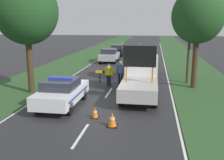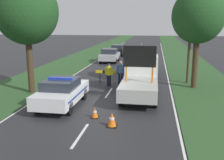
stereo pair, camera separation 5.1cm
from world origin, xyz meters
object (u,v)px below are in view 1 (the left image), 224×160
(roadside_tree_near_left, at_px, (26,12))
(roadside_tree_near_right, at_px, (198,16))
(utility_pole, at_px, (189,41))
(queued_car_sedan_black, at_px, (117,50))
(road_barrier, at_px, (116,73))
(traffic_cone_centre_front, at_px, (95,113))
(police_officer, at_px, (109,73))
(pedestrian_civilian, at_px, (120,71))
(traffic_cone_near_police, at_px, (112,120))
(police_car, at_px, (62,92))
(work_truck, at_px, (140,78))
(queued_car_sedan_silver, at_px, (109,55))
(queued_car_hatch_blue, at_px, (146,65))

(roadside_tree_near_left, xyz_separation_m, roadside_tree_near_right, (10.69, 3.06, -0.25))
(roadside_tree_near_left, xyz_separation_m, utility_pole, (10.41, 4.44, -1.96))
(queued_car_sedan_black, bearing_deg, road_barrier, 97.79)
(traffic_cone_centre_front, relative_size, roadside_tree_near_right, 0.08)
(roadside_tree_near_right, bearing_deg, queued_car_sedan_black, 114.18)
(police_officer, relative_size, pedestrian_civilian, 0.91)
(roadside_tree_near_right, relative_size, utility_pole, 1.10)
(traffic_cone_near_police, bearing_deg, roadside_tree_near_left, 141.89)
(police_officer, relative_size, traffic_cone_near_police, 2.51)
(police_car, xyz_separation_m, work_truck, (4.15, 2.72, 0.37))
(queued_car_sedan_silver, relative_size, utility_pole, 0.65)
(traffic_cone_near_police, distance_m, queued_car_sedan_silver, 19.39)
(queued_car_hatch_blue, distance_m, queued_car_sedan_silver, 7.72)
(traffic_cone_near_police, xyz_separation_m, roadside_tree_near_left, (-6.14, 4.82, 4.85))
(queued_car_sedan_silver, relative_size, roadside_tree_near_right, 0.59)
(traffic_cone_near_police, height_order, queued_car_sedan_black, queued_car_sedan_black)
(pedestrian_civilian, height_order, queued_car_sedan_silver, pedestrian_civilian)
(police_officer, xyz_separation_m, queued_car_hatch_blue, (2.54, 5.28, -0.20))
(queued_car_sedan_silver, distance_m, queued_car_sedan_black, 6.41)
(queued_car_sedan_silver, bearing_deg, road_barrier, 102.57)
(roadside_tree_near_right, bearing_deg, utility_pole, 101.47)
(traffic_cone_centre_front, distance_m, roadside_tree_near_left, 8.10)
(road_barrier, distance_m, traffic_cone_centre_front, 7.39)
(road_barrier, xyz_separation_m, queued_car_sedan_black, (-2.35, 17.19, -0.02))
(police_officer, xyz_separation_m, traffic_cone_near_police, (1.46, -7.52, -0.64))
(work_truck, distance_m, traffic_cone_centre_front, 4.76)
(roadside_tree_near_left, relative_size, utility_pole, 1.17)
(pedestrian_civilian, xyz_separation_m, roadside_tree_near_left, (-5.48, -3.18, 4.12))
(police_car, bearing_deg, pedestrian_civilian, 67.03)
(road_barrier, relative_size, roadside_tree_near_right, 0.47)
(police_car, xyz_separation_m, queued_car_hatch_blue, (4.27, 10.33, -0.03))
(work_truck, height_order, roadside_tree_near_right, roadside_tree_near_right)
(police_officer, height_order, roadside_tree_near_right, roadside_tree_near_right)
(police_car, distance_m, queued_car_sedan_silver, 16.61)
(work_truck, bearing_deg, utility_pole, -125.68)
(work_truck, height_order, traffic_cone_centre_front, work_truck)
(pedestrian_civilian, relative_size, roadside_tree_near_right, 0.26)
(traffic_cone_near_police, bearing_deg, queued_car_sedan_black, 97.50)
(traffic_cone_centre_front, height_order, utility_pole, utility_pole)
(queued_car_hatch_blue, bearing_deg, roadside_tree_near_right, 125.25)
(queued_car_hatch_blue, bearing_deg, traffic_cone_near_police, 85.18)
(police_car, height_order, police_officer, police_car)
(work_truck, distance_m, roadside_tree_near_right, 5.86)
(work_truck, xyz_separation_m, utility_pole, (3.32, 4.07, 2.05))
(police_officer, relative_size, roadside_tree_near_right, 0.24)
(queued_car_sedan_black, bearing_deg, utility_pole, 115.17)
(road_barrier, height_order, utility_pole, utility_pole)
(police_officer, bearing_deg, queued_car_hatch_blue, -116.80)
(work_truck, height_order, police_officer, work_truck)
(work_truck, xyz_separation_m, police_officer, (-2.41, 2.33, -0.20))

